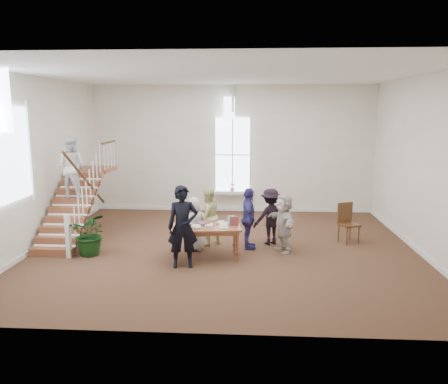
# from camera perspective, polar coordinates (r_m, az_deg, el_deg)

# --- Properties ---
(ground) EXTENTS (10.00, 10.00, 0.00)m
(ground) POSITION_cam_1_polar(r_m,az_deg,el_deg) (11.69, 0.21, -7.40)
(ground) COLOR #482F1C
(ground) RESTS_ON ground
(room_shell) EXTENTS (10.49, 10.00, 10.00)m
(room_shell) POSITION_cam_1_polar(r_m,az_deg,el_deg) (15.83, 1.09, -1.09)
(room_shell) COLOR beige
(room_shell) RESTS_ON ground
(staircase) EXTENTS (1.10, 4.10, 2.92)m
(staircase) POSITION_cam_1_polar(r_m,az_deg,el_deg) (13.00, -19.08, 1.20)
(staircase) COLOR brown
(staircase) RESTS_ON ground
(library_table) EXTENTS (1.83, 1.09, 0.87)m
(library_table) POSITION_cam_1_polar(r_m,az_deg,el_deg) (10.80, -2.48, -4.94)
(library_table) COLOR brown
(library_table) RESTS_ON ground
(police_officer) EXTENTS (0.77, 0.57, 1.94)m
(police_officer) POSITION_cam_1_polar(r_m,az_deg,el_deg) (10.16, -5.39, -4.55)
(police_officer) COLOR black
(police_officer) RESTS_ON ground
(elderly_woman) EXTENTS (0.78, 0.61, 1.41)m
(elderly_woman) POSITION_cam_1_polar(r_m,az_deg,el_deg) (11.41, -3.92, -4.18)
(elderly_woman) COLOR beige
(elderly_woman) RESTS_ON ground
(person_yellow) EXTENTS (0.97, 0.94, 1.58)m
(person_yellow) POSITION_cam_1_polar(r_m,az_deg,el_deg) (11.84, -2.18, -3.21)
(person_yellow) COLOR #DDD78A
(person_yellow) RESTS_ON ground
(woman_cluster_a) EXTENTS (0.42, 0.97, 1.63)m
(woman_cluster_a) POSITION_cam_1_polar(r_m,az_deg,el_deg) (11.50, 3.22, -3.49)
(woman_cluster_a) COLOR navy
(woman_cluster_a) RESTS_ON ground
(woman_cluster_b) EXTENTS (1.15, 0.96, 1.54)m
(woman_cluster_b) POSITION_cam_1_polar(r_m,az_deg,el_deg) (11.96, 6.10, -3.21)
(woman_cluster_b) COLOR black
(woman_cluster_b) RESTS_ON ground
(woman_cluster_c) EXTENTS (0.92, 1.49, 1.54)m
(woman_cluster_c) POSITION_cam_1_polar(r_m,az_deg,el_deg) (11.35, 7.77, -4.02)
(woman_cluster_c) COLOR beige
(woman_cluster_c) RESTS_ON ground
(floor_plant) EXTENTS (1.06, 0.93, 1.12)m
(floor_plant) POSITION_cam_1_polar(r_m,az_deg,el_deg) (11.56, -17.00, -5.18)
(floor_plant) COLOR black
(floor_plant) RESTS_ON ground
(side_chair) EXTENTS (0.63, 0.63, 1.10)m
(side_chair) POSITION_cam_1_polar(r_m,az_deg,el_deg) (12.60, 15.79, -3.55)
(side_chair) COLOR #3D1C10
(side_chair) RESTS_ON ground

